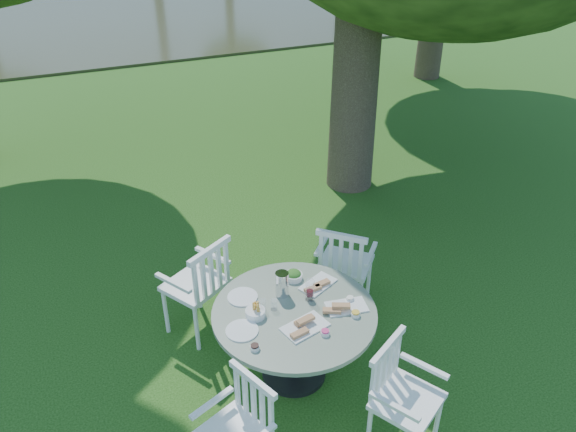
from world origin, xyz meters
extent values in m
plane|color=#143D0C|center=(0.00, 0.00, 0.00)|extent=(140.00, 140.00, 0.00)
cylinder|color=black|center=(-0.46, -1.00, 0.02)|extent=(0.56, 0.56, 0.04)
cylinder|color=black|center=(-0.46, -1.00, 0.36)|extent=(0.12, 0.12, 0.64)
cylinder|color=gray|center=(-0.46, -1.00, 0.70)|extent=(1.36, 1.36, 0.04)
cylinder|color=white|center=(0.68, -0.32, 0.24)|extent=(0.04, 0.04, 0.48)
cylinder|color=white|center=(0.37, -0.03, 0.24)|extent=(0.04, 0.04, 0.48)
cylinder|color=white|center=(0.42, -0.60, 0.24)|extent=(0.04, 0.04, 0.48)
cylinder|color=white|center=(0.11, -0.31, 0.24)|extent=(0.04, 0.04, 0.48)
cube|color=white|center=(0.39, -0.32, 0.50)|extent=(0.66, 0.66, 0.04)
cube|color=white|center=(0.25, -0.47, 0.72)|extent=(0.38, 0.37, 0.49)
cylinder|color=white|center=(-0.97, 0.20, 0.25)|extent=(0.04, 0.04, 0.50)
cylinder|color=white|center=(-1.35, -0.03, 0.25)|extent=(0.04, 0.04, 0.50)
cylinder|color=white|center=(-0.77, -0.15, 0.25)|extent=(0.04, 0.04, 0.50)
cylinder|color=white|center=(-1.15, -0.37, 0.25)|extent=(0.04, 0.04, 0.50)
cube|color=white|center=(-1.06, -0.09, 0.52)|extent=(0.68, 0.67, 0.04)
cube|color=white|center=(-0.95, -0.28, 0.76)|extent=(0.46, 0.30, 0.51)
cylinder|color=white|center=(-1.16, -1.51, 0.22)|extent=(0.03, 0.03, 0.44)
cube|color=white|center=(-1.07, -1.68, 0.66)|extent=(0.20, 0.43, 0.45)
cylinder|color=white|center=(0.28, -2.04, 0.23)|extent=(0.04, 0.04, 0.46)
cylinder|color=white|center=(-0.25, -1.92, 0.23)|extent=(0.04, 0.04, 0.46)
cylinder|color=white|center=(0.10, -1.72, 0.23)|extent=(0.04, 0.04, 0.46)
cube|color=white|center=(0.01, -1.98, 0.48)|extent=(0.62, 0.60, 0.04)
cube|color=white|center=(-0.09, -1.80, 0.69)|extent=(0.43, 0.27, 0.47)
cube|color=white|center=(-0.46, -1.21, 0.73)|extent=(0.40, 0.30, 0.01)
cube|color=white|center=(-0.05, -1.13, 0.73)|extent=(0.36, 0.25, 0.01)
cube|color=white|center=(-0.13, -0.77, 0.73)|extent=(0.38, 0.31, 0.01)
cylinder|color=white|center=(-0.93, -1.06, 0.73)|extent=(0.26, 0.26, 0.01)
cylinder|color=white|center=(-0.79, -0.67, 0.73)|extent=(0.26, 0.26, 0.01)
cylinder|color=white|center=(-0.77, -0.93, 0.75)|extent=(0.16, 0.16, 0.06)
cylinder|color=white|center=(-0.29, -0.60, 0.75)|extent=(0.16, 0.16, 0.05)
cylinder|color=silver|center=(-0.47, -0.77, 0.83)|extent=(0.11, 0.11, 0.23)
cylinder|color=white|center=(-0.28, -0.92, 0.82)|extent=(0.07, 0.07, 0.20)
cylinder|color=white|center=(-0.60, -0.92, 0.77)|extent=(0.06, 0.06, 0.10)
cylinder|color=white|center=(-0.70, -0.90, 0.78)|extent=(0.07, 0.07, 0.11)
cylinder|color=white|center=(-0.35, -1.35, 0.73)|extent=(0.07, 0.07, 0.03)
cylinder|color=white|center=(-0.03, -1.25, 0.74)|extent=(0.08, 0.08, 0.03)
cylinder|color=white|center=(0.02, -1.07, 0.73)|extent=(0.07, 0.07, 0.03)
cylinder|color=white|center=(-0.91, -1.28, 0.73)|extent=(0.07, 0.07, 0.03)
camera|label=1|loc=(-1.90, -4.21, 3.76)|focal=35.00mm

